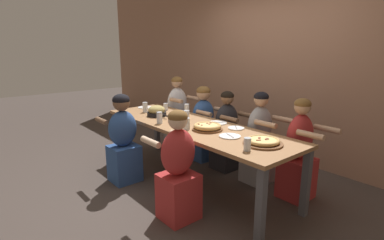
# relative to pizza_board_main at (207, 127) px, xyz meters

# --- Properties ---
(ground_plane) EXTENTS (18.00, 18.00, 0.00)m
(ground_plane) POSITION_rel_pizza_board_main_xyz_m (-0.31, 0.04, -0.78)
(ground_plane) COLOR #423833
(ground_plane) RESTS_ON ground
(restaurant_back_panel) EXTENTS (10.00, 0.06, 3.20)m
(restaurant_back_panel) POSITION_rel_pizza_board_main_xyz_m (-0.31, 1.67, 0.82)
(restaurant_back_panel) COLOR #9E7056
(restaurant_back_panel) RESTS_ON ground
(dining_table) EXTENTS (2.76, 0.83, 0.74)m
(dining_table) POSITION_rel_pizza_board_main_xyz_m (-0.31, 0.04, -0.10)
(dining_table) COLOR #996B42
(dining_table) RESTS_ON ground
(pizza_board_main) EXTENTS (0.34, 0.34, 0.07)m
(pizza_board_main) POSITION_rel_pizza_board_main_xyz_m (0.00, 0.00, 0.00)
(pizza_board_main) COLOR brown
(pizza_board_main) RESTS_ON dining_table
(pizza_board_second) EXTENTS (0.38, 0.38, 0.06)m
(pizza_board_second) POSITION_rel_pizza_board_main_xyz_m (0.72, 0.06, -0.01)
(pizza_board_second) COLOR brown
(pizza_board_second) RESTS_ON dining_table
(skillet_bowl) EXTENTS (0.37, 0.26, 0.14)m
(skillet_bowl) POSITION_rel_pizza_board_main_xyz_m (-0.96, -0.05, 0.03)
(skillet_bowl) COLOR black
(skillet_bowl) RESTS_ON dining_table
(empty_plate_a) EXTENTS (0.22, 0.22, 0.02)m
(empty_plate_a) POSITION_rel_pizza_board_main_xyz_m (-1.54, 0.13, -0.03)
(empty_plate_a) COLOR white
(empty_plate_a) RESTS_ON dining_table
(empty_plate_b) EXTENTS (0.23, 0.23, 0.02)m
(empty_plate_b) POSITION_rel_pizza_board_main_xyz_m (-0.14, 0.30, -0.03)
(empty_plate_b) COLOR white
(empty_plate_b) RESTS_ON dining_table
(empty_plate_c) EXTENTS (0.23, 0.23, 0.02)m
(empty_plate_c) POSITION_rel_pizza_board_main_xyz_m (0.34, -0.00, -0.03)
(empty_plate_c) COLOR white
(empty_plate_c) RESTS_ON dining_table
(empty_plate_d) EXTENTS (0.19, 0.19, 0.02)m
(empty_plate_d) POSITION_rel_pizza_board_main_xyz_m (0.17, 0.29, -0.03)
(empty_plate_d) COLOR white
(empty_plate_d) RESTS_ON dining_table
(cocktail_glass_blue) EXTENTS (0.07, 0.07, 0.13)m
(cocktail_glass_blue) POSITION_rel_pizza_board_main_xyz_m (-1.19, 0.27, 0.01)
(cocktail_glass_blue) COLOR silver
(cocktail_glass_blue) RESTS_ON dining_table
(drinking_glass_a) EXTENTS (0.07, 0.07, 0.14)m
(drinking_glass_a) POSITION_rel_pizza_board_main_xyz_m (-0.59, -0.25, 0.03)
(drinking_glass_a) COLOR silver
(drinking_glass_a) RESTS_ON dining_table
(drinking_glass_b) EXTENTS (0.08, 0.08, 0.13)m
(drinking_glass_b) POSITION_rel_pizza_board_main_xyz_m (-0.16, -0.17, 0.03)
(drinking_glass_b) COLOR silver
(drinking_glass_b) RESTS_ON dining_table
(drinking_glass_c) EXTENTS (0.07, 0.07, 0.14)m
(drinking_glass_c) POSITION_rel_pizza_board_main_xyz_m (-0.79, 0.34, 0.03)
(drinking_glass_c) COLOR silver
(drinking_glass_c) RESTS_ON dining_table
(drinking_glass_d) EXTENTS (0.07, 0.07, 0.14)m
(drinking_glass_d) POSITION_rel_pizza_board_main_xyz_m (-1.27, -0.04, 0.03)
(drinking_glass_d) COLOR silver
(drinking_glass_d) RESTS_ON dining_table
(drinking_glass_e) EXTENTS (0.08, 0.08, 0.12)m
(drinking_glass_e) POSITION_rel_pizza_board_main_xyz_m (-0.54, 0.14, 0.02)
(drinking_glass_e) COLOR silver
(drinking_glass_e) RESTS_ON dining_table
(drinking_glass_f) EXTENTS (0.07, 0.07, 0.12)m
(drinking_glass_f) POSITION_rel_pizza_board_main_xyz_m (0.74, -0.20, 0.02)
(drinking_glass_f) COLOR silver
(drinking_glass_f) RESTS_ON dining_table
(diner_near_midleft) EXTENTS (0.51, 0.40, 1.11)m
(diner_near_midleft) POSITION_rel_pizza_board_main_xyz_m (-0.88, -0.60, -0.27)
(diner_near_midleft) COLOR #2D5193
(diner_near_midleft) RESTS_ON ground
(diner_near_midright) EXTENTS (0.51, 0.40, 1.09)m
(diner_near_midright) POSITION_rel_pizza_board_main_xyz_m (0.24, -0.60, -0.28)
(diner_near_midright) COLOR #B22D2D
(diner_near_midright) RESTS_ON ground
(diner_far_right) EXTENTS (0.51, 0.40, 1.13)m
(diner_far_right) POSITION_rel_pizza_board_main_xyz_m (0.75, 0.67, -0.27)
(diner_far_right) COLOR #B22D2D
(diner_far_right) RESTS_ON ground
(diner_far_midleft) EXTENTS (0.51, 0.40, 1.10)m
(diner_far_midleft) POSITION_rel_pizza_board_main_xyz_m (-0.81, 0.67, -0.27)
(diner_far_midleft) COLOR #2D5193
(diner_far_midleft) RESTS_ON ground
(diner_far_midright) EXTENTS (0.51, 0.40, 1.14)m
(diner_far_midright) POSITION_rel_pizza_board_main_xyz_m (0.21, 0.67, -0.27)
(diner_far_midright) COLOR #99999E
(diner_far_midright) RESTS_ON ground
(diner_far_left) EXTENTS (0.51, 0.40, 1.19)m
(diner_far_left) POSITION_rel_pizza_board_main_xyz_m (-1.45, 0.67, -0.24)
(diner_far_left) COLOR silver
(diner_far_left) RESTS_ON ground
(diner_far_center) EXTENTS (0.51, 0.40, 1.08)m
(diner_far_center) POSITION_rel_pizza_board_main_xyz_m (-0.34, 0.67, -0.29)
(diner_far_center) COLOR #232328
(diner_far_center) RESTS_ON ground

